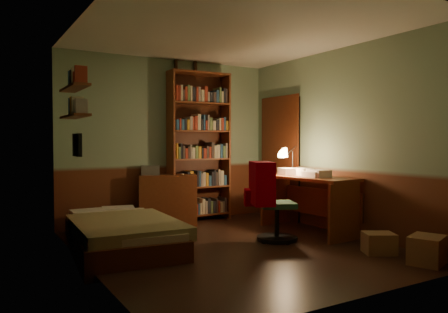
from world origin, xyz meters
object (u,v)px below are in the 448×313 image
office_chair (277,204)px  cardboard_box_a (427,250)px  desk (306,204)px  cardboard_box_b (379,243)px  bookshelf (199,147)px  dresser (168,200)px  bed (121,222)px  desk_lamp (293,154)px  mini_stereo (151,170)px

office_chair → cardboard_box_a: bearing=-44.0°
desk → cardboard_box_a: size_ratio=3.78×
cardboard_box_b → desk: bearing=86.4°
bookshelf → cardboard_box_b: 3.25m
dresser → cardboard_box_a: dresser is taller
bed → office_chair: office_chair is taller
cardboard_box_a → cardboard_box_b: size_ratio=1.17×
desk_lamp → office_chair: bearing=-159.8°
dresser → office_chair: 1.91m
office_chair → bed: bearing=-177.5°
mini_stereo → office_chair: bearing=-37.9°
mini_stereo → desk_lamp: 2.19m
dresser → office_chair: office_chair is taller
desk_lamp → cardboard_box_b: 1.92m
dresser → office_chair: bearing=-42.7°
mini_stereo → bookshelf: 0.90m
mini_stereo → cardboard_box_b: (1.63, -2.99, -0.73)m
bed → cardboard_box_b: bearing=-30.6°
bed → cardboard_box_a: bed is taller
bookshelf → desk_lamp: bookshelf is taller
dresser → mini_stereo: size_ratio=3.19×
desk_lamp → cardboard_box_b: desk_lamp is taller
dresser → bookshelf: 1.01m
mini_stereo → dresser: bearing=-3.8°
dresser → office_chair: (0.77, -1.75, 0.09)m
mini_stereo → office_chair: office_chair is taller
bed → office_chair: size_ratio=2.13×
desk → desk_lamp: size_ratio=2.45×
bed → cardboard_box_b: bed is taller
dresser → cardboard_box_a: 3.73m
bookshelf → cardboard_box_b: bookshelf is taller
desk → office_chair: bearing=-167.3°
bed → mini_stereo: bearing=60.3°
bed → desk_lamp: desk_lamp is taller
bed → mini_stereo: mini_stereo is taller
dresser → desk: bearing=-22.5°
bed → office_chair: (1.85, -0.70, 0.18)m
desk_lamp → cardboard_box_a: desk_lamp is taller
dresser → bookshelf: (0.58, 0.09, 0.82)m
office_chair → dresser: bearing=137.0°
desk → cardboard_box_a: 1.91m
mini_stereo → desk: (1.71, -1.64, -0.45)m
desk_lamp → office_chair: 1.07m
mini_stereo → cardboard_box_b: bearing=-37.8°
bed → dresser: size_ratio=2.36×
bookshelf → cardboard_box_a: bearing=-74.2°
desk → cardboard_box_a: bearing=-95.2°
desk → desk_lamp: 0.76m
desk_lamp → cardboard_box_b: bearing=-109.9°
office_chair → cardboard_box_b: bearing=-38.1°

